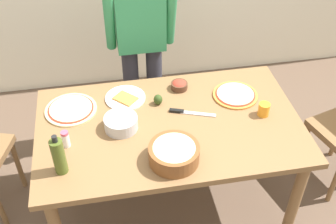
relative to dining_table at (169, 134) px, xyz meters
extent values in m
plane|color=brown|center=(0.00, 0.00, -0.67)|extent=(8.00, 8.00, 0.00)
cube|color=brown|center=(0.00, 0.00, 0.07)|extent=(1.60, 0.96, 0.04)
cylinder|color=brown|center=(0.72, -0.40, -0.31)|extent=(0.07, 0.07, 0.72)
cylinder|color=brown|center=(-0.72, 0.40, -0.31)|extent=(0.07, 0.07, 0.72)
cylinder|color=brown|center=(0.72, 0.40, -0.31)|extent=(0.07, 0.07, 0.72)
cylinder|color=#2D2D38|center=(-0.16, 0.76, -0.24)|extent=(0.12, 0.12, 0.85)
cylinder|color=#2D2D38|center=(0.02, 0.76, -0.24)|extent=(0.12, 0.12, 0.85)
cube|color=#338C59|center=(-0.07, 0.76, 0.46)|extent=(0.34, 0.20, 0.55)
cylinder|color=#338C59|center=(-0.28, 0.71, 0.46)|extent=(0.07, 0.21, 0.55)
cylinder|color=#338C59|center=(0.14, 0.71, 0.46)|extent=(0.07, 0.21, 0.55)
cylinder|color=brown|center=(-1.04, 0.34, -0.44)|extent=(0.04, 0.04, 0.45)
cylinder|color=brown|center=(1.04, 0.13, -0.44)|extent=(0.04, 0.04, 0.45)
cylinder|color=brown|center=(1.13, -0.19, -0.44)|extent=(0.04, 0.04, 0.45)
cylinder|color=beige|center=(-0.59, 0.23, 0.10)|extent=(0.32, 0.32, 0.01)
cylinder|color=#B22D1E|center=(-0.59, 0.23, 0.10)|extent=(0.28, 0.28, 0.00)
cylinder|color=beige|center=(-0.59, 0.23, 0.11)|extent=(0.26, 0.26, 0.00)
cylinder|color=#C67A33|center=(0.47, 0.19, 0.10)|extent=(0.29, 0.29, 0.01)
cylinder|color=#B22D1E|center=(0.47, 0.19, 0.10)|extent=(0.26, 0.26, 0.00)
cylinder|color=beige|center=(0.47, 0.19, 0.11)|extent=(0.24, 0.24, 0.00)
cylinder|color=white|center=(-0.24, 0.29, 0.10)|extent=(0.26, 0.26, 0.01)
cube|color=#CC8438|center=(-0.24, 0.27, 0.11)|extent=(0.17, 0.17, 0.01)
cylinder|color=brown|center=(-0.03, -0.30, 0.14)|extent=(0.28, 0.28, 0.10)
ellipsoid|color=beige|center=(-0.03, -0.30, 0.18)|extent=(0.25, 0.25, 0.05)
cylinder|color=#B7B7BC|center=(-0.29, 0.01, 0.13)|extent=(0.20, 0.20, 0.08)
cylinder|color=#4C2D1E|center=(0.13, 0.33, 0.11)|extent=(0.11, 0.11, 0.04)
ellipsoid|color=#9E3323|center=(0.13, 0.33, 0.13)|extent=(0.10, 0.10, 0.05)
cylinder|color=#47561E|center=(-0.64, -0.27, 0.20)|extent=(0.07, 0.07, 0.22)
cylinder|color=black|center=(-0.64, -0.27, 0.33)|extent=(0.03, 0.03, 0.04)
cylinder|color=orange|center=(0.58, -0.02, 0.13)|extent=(0.07, 0.07, 0.08)
cylinder|color=white|center=(-0.61, -0.08, 0.14)|extent=(0.04, 0.04, 0.09)
cylinder|color=#D84C66|center=(-0.61, -0.08, 0.19)|extent=(0.04, 0.04, 0.02)
cube|color=silver|center=(0.19, 0.05, 0.09)|extent=(0.22, 0.10, 0.01)
cube|color=black|center=(0.06, 0.10, 0.10)|extent=(0.09, 0.05, 0.02)
ellipsoid|color=#2D4219|center=(-0.04, 0.20, 0.13)|extent=(0.06, 0.06, 0.07)
camera|label=1|loc=(-0.35, -1.85, 1.80)|focal=44.86mm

